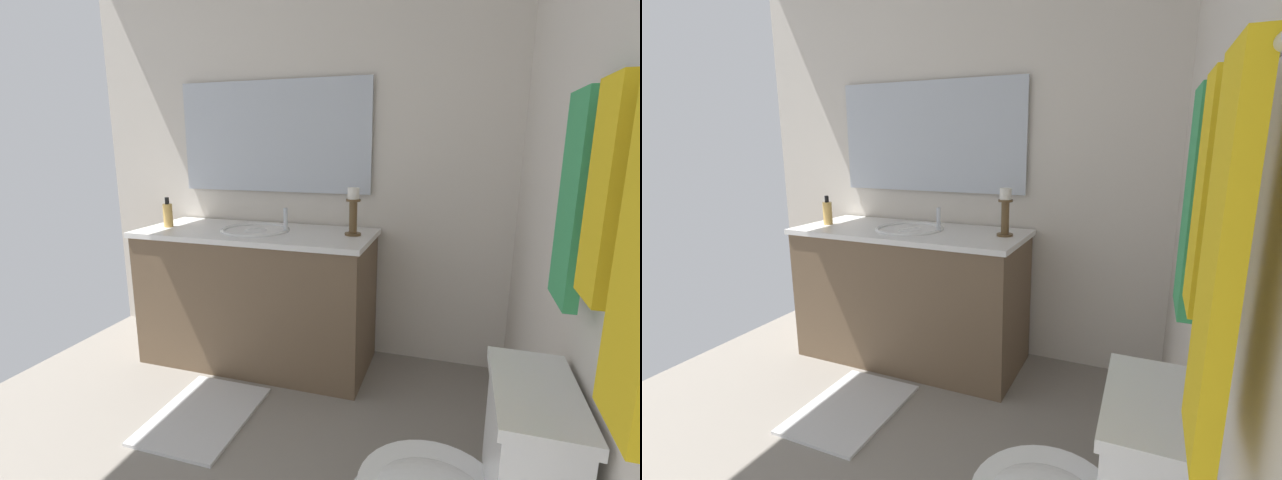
{
  "view_description": "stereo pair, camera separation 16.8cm",
  "coord_description": "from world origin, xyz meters",
  "views": [
    {
      "loc": [
        1.33,
        1.02,
        1.3
      ],
      "look_at": [
        -0.37,
        0.47,
        0.91
      ],
      "focal_mm": 24.37,
      "sensor_mm": 36.0,
      "label": 1
    },
    {
      "loc": [
        1.27,
        1.17,
        1.3
      ],
      "look_at": [
        -0.37,
        0.47,
        0.91
      ],
      "focal_mm": 24.37,
      "sensor_mm": 36.0,
      "label": 2
    }
  ],
  "objects": [
    {
      "name": "soap_bottle",
      "position": [
        -0.86,
        -0.66,
        0.88
      ],
      "size": [
        0.06,
        0.06,
        0.18
      ],
      "color": "#E5B259",
      "rests_on": "vanity_cabinet"
    },
    {
      "name": "mirror",
      "position": [
        -1.2,
        -0.1,
        1.34
      ],
      "size": [
        0.02,
        1.24,
        0.67
      ],
      "primitive_type": "cube",
      "color": "silver"
    },
    {
      "name": "towel_center",
      "position": [
        0.43,
        1.27,
        1.21
      ],
      "size": [
        0.13,
        0.03,
        0.41
      ],
      "primitive_type": "cube",
      "color": "yellow",
      "rests_on": "towel_bar"
    },
    {
      "name": "towel_bar",
      "position": [
        0.43,
        1.28,
        1.4
      ],
      "size": [
        0.65,
        0.02,
        0.02
      ],
      "primitive_type": "cylinder",
      "rotation": [
        0.0,
        1.57,
        0.0
      ],
      "color": "silver"
    },
    {
      "name": "floor",
      "position": [
        0.0,
        0.0,
        -0.01
      ],
      "size": [
        2.49,
        2.69,
        0.02
      ],
      "primitive_type": "cube",
      "color": "gray",
      "rests_on": "ground"
    },
    {
      "name": "candle_holder_tall",
      "position": [
        -0.97,
        0.47,
        0.94
      ],
      "size": [
        0.09,
        0.09,
        0.26
      ],
      "color": "brown",
      "rests_on": "vanity_cabinet"
    },
    {
      "name": "wall_left",
      "position": [
        -1.24,
        0.0,
        1.23
      ],
      "size": [
        0.04,
        2.69,
        2.45
      ],
      "primitive_type": "cube",
      "color": "silver",
      "rests_on": "ground"
    },
    {
      "name": "bath_mat",
      "position": [
        -0.29,
        -0.1,
        0.01
      ],
      "size": [
        0.6,
        0.44,
        0.02
      ],
      "primitive_type": "cube",
      "color": "silver",
      "rests_on": "ground"
    },
    {
      "name": "vanity_cabinet",
      "position": [
        -0.92,
        -0.1,
        0.4
      ],
      "size": [
        0.58,
        1.38,
        0.81
      ],
      "color": "brown",
      "rests_on": "ground"
    },
    {
      "name": "towel_near_vanity",
      "position": [
        0.21,
        1.27,
        1.17
      ],
      "size": [
        0.18,
        0.03,
        0.49
      ],
      "primitive_type": "cube",
      "color": "#389E59",
      "rests_on": "towel_bar"
    },
    {
      "name": "sink_basin",
      "position": [
        -0.92,
        -0.1,
        0.77
      ],
      "size": [
        0.4,
        0.4,
        0.24
      ],
      "color": "white",
      "rests_on": "vanity_cabinet"
    },
    {
      "name": "wall_back",
      "position": [
        0.0,
        1.34,
        1.23
      ],
      "size": [
        2.49,
        0.04,
        2.45
      ],
      "primitive_type": "cube",
      "color": "silver",
      "rests_on": "ground"
    }
  ]
}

